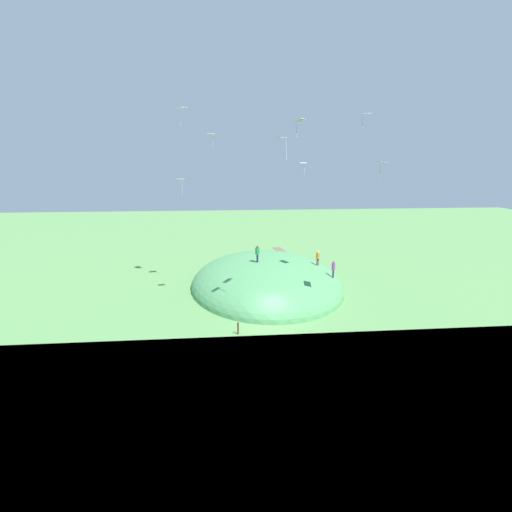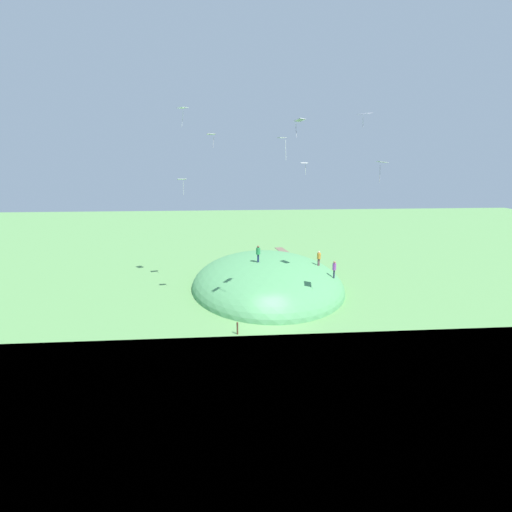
# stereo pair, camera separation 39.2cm
# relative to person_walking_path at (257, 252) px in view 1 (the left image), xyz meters

# --- Properties ---
(ground_plane) EXTENTS (160.00, 160.00, 0.00)m
(ground_plane) POSITION_rel_person_walking_path_xyz_m (-9.01, -0.46, -4.16)
(ground_plane) COLOR #5D9451
(grass_hill) EXTENTS (22.36, 16.66, 6.18)m
(grass_hill) POSITION_rel_person_walking_path_xyz_m (1.48, -1.12, -4.16)
(grass_hill) COLOR #51985B
(grass_hill) RESTS_ON ground_plane
(dirt_path) EXTENTS (13.37, 3.38, 0.04)m
(dirt_path) POSITION_rel_person_walking_path_xyz_m (14.05, -6.02, -4.14)
(dirt_path) COLOR #6C5C4B
(dirt_path) RESTS_ON ground_plane
(person_walking_path) EXTENTS (0.59, 0.59, 1.80)m
(person_walking_path) POSITION_rel_person_walking_path_xyz_m (0.00, 0.00, 0.00)
(person_walking_path) COLOR navy
(person_walking_path) RESTS_ON grass_hill
(person_near_shore) EXTENTS (0.53, 0.53, 1.66)m
(person_near_shore) POSITION_rel_person_walking_path_xyz_m (0.88, -6.77, -0.85)
(person_near_shore) COLOR brown
(person_near_shore) RESTS_ON grass_hill
(person_with_child) EXTENTS (0.53, 0.53, 1.84)m
(person_with_child) POSITION_rel_person_walking_path_xyz_m (-1.79, -7.78, -1.36)
(person_with_child) COLOR #282C49
(person_with_child) RESTS_ON grass_hill
(kite_0) EXTENTS (0.85, 1.04, 1.75)m
(kite_0) POSITION_rel_person_walking_path_xyz_m (2.91, 7.98, 7.36)
(kite_0) COLOR silver
(kite_1) EXTENTS (0.99, 0.97, 1.32)m
(kite_1) POSITION_rel_person_walking_path_xyz_m (-9.90, -2.24, 12.20)
(kite_1) COLOR white
(kite_2) EXTENTS (0.67, 0.74, 1.62)m
(kite_2) POSITION_rel_person_walking_path_xyz_m (-10.52, -0.90, 10.80)
(kite_2) COLOR white
(kite_3) EXTENTS (0.58, 0.77, 1.20)m
(kite_3) POSITION_rel_person_walking_path_xyz_m (-4.50, 4.46, 11.53)
(kite_3) COLOR white
(kite_4) EXTENTS (1.28, 1.22, 1.20)m
(kite_4) POSITION_rel_person_walking_path_xyz_m (-6.22, -8.46, 13.15)
(kite_4) COLOR white
(kite_5) EXTENTS (0.57, 0.79, 1.34)m
(kite_5) POSITION_rel_person_walking_path_xyz_m (3.96, -5.48, 9.07)
(kite_5) COLOR white
(kite_6) EXTENTS (1.02, 0.73, 1.61)m
(kite_6) POSITION_rel_person_walking_path_xyz_m (-10.20, -8.64, 9.18)
(kite_6) COLOR white
(kite_7) EXTENTS (1.29, 1.25, 1.83)m
(kite_7) POSITION_rel_person_walking_path_xyz_m (2.08, 7.51, 14.47)
(kite_7) COLOR white
(mooring_post) EXTENTS (0.14, 0.14, 1.02)m
(mooring_post) POSITION_rel_person_walking_path_xyz_m (-11.12, 2.58, -3.65)
(mooring_post) COLOR brown
(mooring_post) RESTS_ON ground_plane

